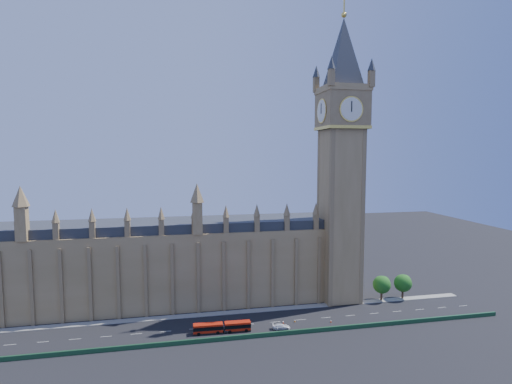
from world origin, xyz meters
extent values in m
plane|color=black|center=(0.00, 0.00, 0.00)|extent=(400.00, 400.00, 0.00)
cube|color=olive|center=(-25.00, 22.00, 12.50)|extent=(120.00, 20.00, 25.00)
cube|color=#2D3035|center=(-25.00, 22.00, 26.50)|extent=(120.00, 18.00, 3.00)
cube|color=olive|center=(38.00, 14.00, 29.00)|extent=(12.00, 12.00, 58.00)
cube|color=olive|center=(38.00, 14.00, 64.00)|extent=(14.00, 14.00, 12.00)
cylinder|color=silver|center=(38.00, 6.85, 64.00)|extent=(7.20, 0.30, 7.20)
cube|color=olive|center=(38.00, 14.00, 71.00)|extent=(14.50, 14.50, 2.00)
pyramid|color=#2D3035|center=(38.00, 14.00, 94.00)|extent=(20.59, 20.59, 22.00)
sphere|color=#F2C64C|center=(38.00, 14.00, 94.80)|extent=(1.80, 1.80, 1.80)
cube|color=#1E4C2D|center=(0.00, -9.00, 0.60)|extent=(160.00, 0.60, 1.20)
cube|color=gray|center=(0.00, 9.50, 0.08)|extent=(160.00, 3.00, 0.16)
cylinder|color=#382619|center=(52.00, 10.00, 2.00)|extent=(0.70, 0.70, 4.00)
sphere|color=#1E5215|center=(52.00, 10.00, 5.50)|extent=(6.00, 6.00, 6.00)
sphere|color=#1E5215|center=(52.80, 10.30, 6.10)|extent=(4.38, 4.38, 4.38)
cylinder|color=#382619|center=(60.00, 10.00, 2.00)|extent=(0.70, 0.70, 4.00)
sphere|color=#1E5215|center=(60.00, 10.00, 5.50)|extent=(6.00, 6.00, 6.00)
sphere|color=#1E5215|center=(60.80, 10.30, 6.10)|extent=(4.38, 4.38, 4.38)
cube|color=#B71E0C|center=(-8.34, -3.63, 1.37)|extent=(8.28, 2.56, 2.74)
cube|color=#B71E0C|center=(-0.05, -3.91, 1.37)|extent=(7.37, 2.53, 2.74)
cube|color=black|center=(-8.34, -3.63, 1.70)|extent=(8.33, 2.61, 1.04)
cube|color=black|center=(-0.05, -3.91, 1.70)|extent=(7.42, 2.58, 1.04)
cylinder|color=black|center=(-4.42, -3.76, 1.23)|extent=(0.82, 2.21, 2.19)
cylinder|color=black|center=(-11.01, -4.68, 0.46)|extent=(0.92, 0.30, 0.91)
cylinder|color=black|center=(-10.93, -2.40, 0.46)|extent=(0.92, 0.30, 0.91)
cylinder|color=black|center=(-5.76, -4.86, 0.46)|extent=(0.92, 0.30, 0.91)
cylinder|color=black|center=(-5.68, -2.58, 0.46)|extent=(0.92, 0.30, 0.91)
cylinder|color=black|center=(-2.42, -4.97, 0.46)|extent=(0.92, 0.30, 0.91)
cylinder|color=black|center=(-2.34, -2.69, 0.46)|extent=(0.92, 0.30, 0.91)
cylinder|color=black|center=(2.25, -5.13, 0.46)|extent=(0.92, 0.30, 0.91)
cylinder|color=black|center=(2.32, -2.85, 0.46)|extent=(0.92, 0.30, 0.91)
imported|color=#404247|center=(-2.00, -4.09, 0.71)|extent=(4.29, 2.06, 1.41)
imported|color=#B9BBC2|center=(2.00, -2.30, 0.64)|extent=(4.02, 1.79, 1.28)
imported|color=white|center=(12.43, -5.09, 0.73)|extent=(5.28, 2.72, 1.47)
cube|color=black|center=(14.00, -1.46, 0.02)|extent=(0.49, 0.49, 0.05)
cone|color=#E83B0C|center=(14.00, -1.46, 0.40)|extent=(0.53, 0.53, 0.79)
cylinder|color=white|center=(14.00, -1.46, 0.51)|extent=(0.39, 0.39, 0.14)
cube|color=black|center=(14.00, -3.75, 0.02)|extent=(0.54, 0.54, 0.04)
cone|color=#DF550B|center=(14.00, -3.75, 0.38)|extent=(0.60, 0.60, 0.76)
cylinder|color=white|center=(14.00, -3.75, 0.49)|extent=(0.37, 0.37, 0.13)
cube|color=black|center=(28.11, -3.62, 0.02)|extent=(0.52, 0.52, 0.04)
cone|color=#FF510D|center=(28.11, -3.62, 0.35)|extent=(0.58, 0.58, 0.71)
cylinder|color=white|center=(28.11, -3.62, 0.45)|extent=(0.34, 0.34, 0.12)
cube|color=black|center=(17.65, -1.17, 0.02)|extent=(0.49, 0.49, 0.04)
cone|color=orange|center=(17.65, -1.17, 0.36)|extent=(0.54, 0.54, 0.73)
cylinder|color=white|center=(17.65, -1.17, 0.47)|extent=(0.35, 0.35, 0.12)
camera|label=1|loc=(-16.63, -111.38, 49.81)|focal=28.00mm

